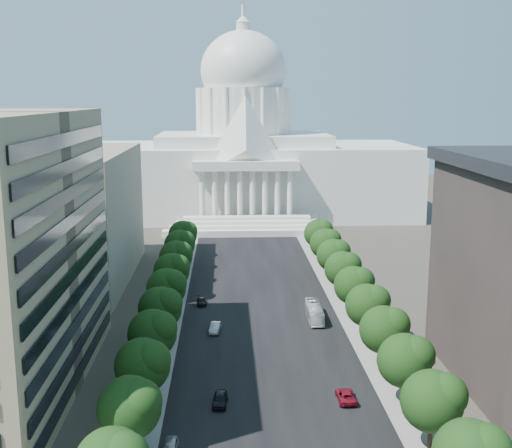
{
  "coord_description": "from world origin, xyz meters",
  "views": [
    {
      "loc": [
        -6.43,
        -46.07,
        41.96
      ],
      "look_at": [
        -0.55,
        78.32,
        17.2
      ],
      "focal_mm": 45.0,
      "sensor_mm": 36.0,
      "label": 1
    }
  ],
  "objects": [
    {
      "name": "city_bus",
      "position": [
        10.27,
        70.21,
        1.53
      ],
      "size": [
        2.74,
        10.99,
        3.05
      ],
      "primitive_type": "imported",
      "rotation": [
        0.0,
        0.0,
        -0.02
      ],
      "color": "silver",
      "rests_on": "ground"
    },
    {
      "name": "streetlight_c",
      "position": [
        19.9,
        60.0,
        5.82
      ],
      "size": [
        2.61,
        0.44,
        9.0
      ],
      "color": "gray",
      "rests_on": "ground"
    },
    {
      "name": "car_dark_a",
      "position": [
        -7.53,
        36.37,
        0.82
      ],
      "size": [
        2.3,
        4.92,
        1.63
      ],
      "primitive_type": "imported",
      "rotation": [
        0.0,
        0.0,
        -0.08
      ],
      "color": "black",
      "rests_on": "ground"
    },
    {
      "name": "car_red",
      "position": [
        10.12,
        36.74,
        0.73
      ],
      "size": [
        2.45,
        5.26,
        1.46
      ],
      "primitive_type": "imported",
      "rotation": [
        0.0,
        0.0,
        3.14
      ],
      "color": "maroon",
      "rests_on": "ground"
    },
    {
      "name": "capitol",
      "position": [
        0.0,
        184.89,
        20.01
      ],
      "size": [
        120.0,
        56.0,
        73.0
      ],
      "color": "white",
      "rests_on": "ground"
    },
    {
      "name": "tree_r_c",
      "position": [
        18.34,
        35.81,
        6.45
      ],
      "size": [
        7.79,
        7.6,
        9.97
      ],
      "color": "#33261C",
      "rests_on": "ground"
    },
    {
      "name": "tree_l_g",
      "position": [
        -17.66,
        83.81,
        6.45
      ],
      "size": [
        7.79,
        7.6,
        9.97
      ],
      "color": "#33261C",
      "rests_on": "ground"
    },
    {
      "name": "tree_l_b",
      "position": [
        -17.66,
        23.81,
        6.45
      ],
      "size": [
        7.79,
        7.6,
        9.97
      ],
      "color": "#33261C",
      "rests_on": "ground"
    },
    {
      "name": "car_dark_b",
      "position": [
        -11.71,
        80.3,
        0.66
      ],
      "size": [
        2.37,
        4.75,
        1.33
      ],
      "primitive_type": "imported",
      "rotation": [
        0.0,
        0.0,
        0.11
      ],
      "color": "black",
      "rests_on": "ground"
    },
    {
      "name": "tree_l_c",
      "position": [
        -17.66,
        35.81,
        6.45
      ],
      "size": [
        7.79,
        7.6,
        9.97
      ],
      "color": "#33261C",
      "rests_on": "ground"
    },
    {
      "name": "tree_l_d",
      "position": [
        -17.66,
        47.81,
        6.45
      ],
      "size": [
        7.79,
        7.6,
        9.97
      ],
      "color": "#33261C",
      "rests_on": "ground"
    },
    {
      "name": "tree_l_i",
      "position": [
        -17.66,
        107.81,
        6.45
      ],
      "size": [
        7.79,
        7.6,
        9.97
      ],
      "color": "#33261C",
      "rests_on": "ground"
    },
    {
      "name": "tree_r_h",
      "position": [
        18.34,
        95.81,
        6.45
      ],
      "size": [
        7.79,
        7.6,
        9.97
      ],
      "color": "#33261C",
      "rests_on": "ground"
    },
    {
      "name": "tree_r_g",
      "position": [
        18.34,
        83.81,
        6.45
      ],
      "size": [
        7.79,
        7.6,
        9.97
      ],
      "color": "#33261C",
      "rests_on": "ground"
    },
    {
      "name": "road_asphalt",
      "position": [
        0.0,
        90.0,
        0.0
      ],
      "size": [
        30.0,
        260.0,
        0.01
      ],
      "primitive_type": "cube",
      "color": "black",
      "rests_on": "ground"
    },
    {
      "name": "streetlight_b",
      "position": [
        19.9,
        35.0,
        5.82
      ],
      "size": [
        2.61,
        0.44,
        9.0
      ],
      "color": "gray",
      "rests_on": "ground"
    },
    {
      "name": "tree_r_j",
      "position": [
        18.34,
        119.81,
        6.45
      ],
      "size": [
        7.79,
        7.6,
        9.97
      ],
      "color": "#33261C",
      "rests_on": "ground"
    },
    {
      "name": "streetlight_d",
      "position": [
        19.9,
        85.0,
        5.82
      ],
      "size": [
        2.61,
        0.44,
        9.0
      ],
      "color": "gray",
      "rests_on": "ground"
    },
    {
      "name": "sidewalk_left",
      "position": [
        -19.0,
        90.0,
        0.0
      ],
      "size": [
        8.0,
        260.0,
        0.02
      ],
      "primitive_type": "cube",
      "color": "gray",
      "rests_on": "ground"
    },
    {
      "name": "streetlight_f",
      "position": [
        19.9,
        135.0,
        5.82
      ],
      "size": [
        2.61,
        0.44,
        9.0
      ],
      "color": "gray",
      "rests_on": "ground"
    },
    {
      "name": "office_block_left_far",
      "position": [
        -48.0,
        100.0,
        15.0
      ],
      "size": [
        38.0,
        52.0,
        30.0
      ],
      "primitive_type": "cube",
      "color": "gray",
      "rests_on": "ground"
    },
    {
      "name": "tree_r_e",
      "position": [
        18.34,
        59.81,
        6.45
      ],
      "size": [
        7.79,
        7.6,
        9.97
      ],
      "color": "#33261C",
      "rests_on": "ground"
    },
    {
      "name": "streetlight_e",
      "position": [
        19.9,
        110.0,
        5.82
      ],
      "size": [
        2.61,
        0.44,
        9.0
      ],
      "color": "gray",
      "rests_on": "ground"
    },
    {
      "name": "tree_l_f",
      "position": [
        -17.66,
        71.81,
        6.45
      ],
      "size": [
        7.79,
        7.6,
        9.97
      ],
      "color": "#33261C",
      "rests_on": "ground"
    },
    {
      "name": "tree_l_h",
      "position": [
        -17.66,
        95.81,
        6.45
      ],
      "size": [
        7.79,
        7.6,
        9.97
      ],
      "color": "#33261C",
      "rests_on": "ground"
    },
    {
      "name": "tree_r_d",
      "position": [
        18.34,
        47.81,
        6.45
      ],
      "size": [
        7.79,
        7.6,
        9.97
      ],
      "color": "#33261C",
      "rests_on": "ground"
    },
    {
      "name": "tree_l_j",
      "position": [
        -17.66,
        119.81,
        6.45
      ],
      "size": [
        7.79,
        7.6,
        9.97
      ],
      "color": "#33261C",
      "rests_on": "ground"
    },
    {
      "name": "car_silver",
      "position": [
        -8.62,
        64.56,
        0.8
      ],
      "size": [
        2.35,
        5.06,
        1.61
      ],
      "primitive_type": "imported",
      "rotation": [
        0.0,
        0.0,
        -0.14
      ],
      "color": "#A7AAAE",
      "rests_on": "ground"
    },
    {
      "name": "tree_r_b",
      "position": [
        18.34,
        23.81,
        6.45
      ],
      "size": [
        7.79,
        7.6,
        9.97
      ],
      "color": "#33261C",
      "rests_on": "ground"
    },
    {
      "name": "sidewalk_right",
      "position": [
        19.0,
        90.0,
        0.0
      ],
      "size": [
        8.0,
        260.0,
        0.02
      ],
      "primitive_type": "cube",
      "color": "gray",
      "rests_on": "ground"
    },
    {
      "name": "car_parked",
      "position": [
        -13.36,
        24.13,
        0.78
      ],
      "size": [
        1.94,
        4.6,
        1.55
      ],
      "primitive_type": "imported",
      "rotation": [
        0.0,
        0.0,
        -0.02
      ],
      "color": "#9DA0A4",
      "rests_on": "ground"
    },
    {
      "name": "tree_r_f",
      "position": [
        18.34,
        71.81,
        6.45
      ],
      "size": [
        7.79,
        7.6,
        9.97
      ],
      "color": "#33261C",
      "rests_on": "ground"
    },
    {
      "name": "tree_l_e",
      "position": [
        -17.66,
        59.81,
        6.45
      ],
      "size": [
        7.79,
        7.6,
        9.97
      ],
      "color": "#33261C",
      "rests_on": "ground"
    },
    {
      "name": "tree_r_i",
      "position": [
        18.34,
        107.81,
        6.45
      ],
      "size": [
        7.79,
        7.6,
        9.97
      ],
      "color": "#33261C",
      "rests_on": "ground"
    }
  ]
}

